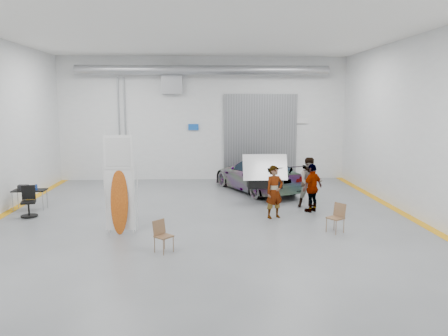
{
  "coord_description": "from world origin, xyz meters",
  "views": [
    {
      "loc": [
        -0.03,
        -13.52,
        3.81
      ],
      "look_at": [
        0.7,
        1.73,
        1.5
      ],
      "focal_mm": 35.0,
      "sensor_mm": 36.0,
      "label": 1
    }
  ],
  "objects_px": {
    "folding_chair_far": "(335,224)",
    "office_chair": "(29,203)",
    "person_a": "(274,192)",
    "folding_chair_near": "(164,242)",
    "person_b": "(310,182)",
    "sedan_car": "(256,175)",
    "work_table": "(28,190)",
    "surfboard_display": "(120,192)",
    "person_c": "(312,188)"
  },
  "relations": [
    {
      "from": "folding_chair_far",
      "to": "office_chair",
      "type": "bearing_deg",
      "value": -137.46
    },
    {
      "from": "folding_chair_far",
      "to": "office_chair",
      "type": "xyz_separation_m",
      "value": [
        -9.71,
        2.3,
        0.18
      ]
    },
    {
      "from": "person_a",
      "to": "folding_chair_near",
      "type": "height_order",
      "value": "person_a"
    },
    {
      "from": "person_b",
      "to": "folding_chair_far",
      "type": "height_order",
      "value": "person_b"
    },
    {
      "from": "folding_chair_far",
      "to": "office_chair",
      "type": "height_order",
      "value": "office_chair"
    },
    {
      "from": "sedan_car",
      "to": "folding_chair_far",
      "type": "distance_m",
      "value": 6.4
    },
    {
      "from": "person_b",
      "to": "work_table",
      "type": "relative_size",
      "value": 1.6
    },
    {
      "from": "surfboard_display",
      "to": "person_c",
      "type": "bearing_deg",
      "value": 23.59
    },
    {
      "from": "person_a",
      "to": "person_b",
      "type": "xyz_separation_m",
      "value": [
        1.54,
        1.41,
        0.04
      ]
    },
    {
      "from": "office_chair",
      "to": "surfboard_display",
      "type": "bearing_deg",
      "value": -46.79
    },
    {
      "from": "surfboard_display",
      "to": "folding_chair_far",
      "type": "xyz_separation_m",
      "value": [
        6.28,
        -0.2,
        -0.97
      ]
    },
    {
      "from": "person_c",
      "to": "surfboard_display",
      "type": "xyz_separation_m",
      "value": [
        -6.21,
        -2.3,
        0.39
      ]
    },
    {
      "from": "person_c",
      "to": "folding_chair_far",
      "type": "distance_m",
      "value": 2.56
    },
    {
      "from": "person_b",
      "to": "office_chair",
      "type": "height_order",
      "value": "person_b"
    },
    {
      "from": "person_b",
      "to": "folding_chair_far",
      "type": "relative_size",
      "value": 2.12
    },
    {
      "from": "person_b",
      "to": "folding_chair_far",
      "type": "xyz_separation_m",
      "value": [
        -0.01,
        -3.15,
        -0.65
      ]
    },
    {
      "from": "person_c",
      "to": "folding_chair_far",
      "type": "xyz_separation_m",
      "value": [
        0.07,
        -2.5,
        -0.58
      ]
    },
    {
      "from": "sedan_car",
      "to": "person_c",
      "type": "bearing_deg",
      "value": 88.71
    },
    {
      "from": "sedan_car",
      "to": "office_chair",
      "type": "relative_size",
      "value": 4.84
    },
    {
      "from": "folding_chair_near",
      "to": "work_table",
      "type": "xyz_separation_m",
      "value": [
        -5.24,
        4.77,
        0.46
      ]
    },
    {
      "from": "person_c",
      "to": "work_table",
      "type": "bearing_deg",
      "value": -43.99
    },
    {
      "from": "sedan_car",
      "to": "person_b",
      "type": "xyz_separation_m",
      "value": [
        1.59,
        -3.04,
        0.2
      ]
    },
    {
      "from": "sedan_car",
      "to": "person_b",
      "type": "distance_m",
      "value": 3.43
    },
    {
      "from": "sedan_car",
      "to": "surfboard_display",
      "type": "relative_size",
      "value": 1.62
    },
    {
      "from": "office_chair",
      "to": "work_table",
      "type": "bearing_deg",
      "value": 97.43
    },
    {
      "from": "person_c",
      "to": "folding_chair_far",
      "type": "height_order",
      "value": "person_c"
    },
    {
      "from": "person_b",
      "to": "folding_chair_near",
      "type": "distance_m",
      "value": 6.76
    },
    {
      "from": "folding_chair_far",
      "to": "folding_chair_near",
      "type": "bearing_deg",
      "value": -107.47
    },
    {
      "from": "person_b",
      "to": "person_c",
      "type": "height_order",
      "value": "person_b"
    },
    {
      "from": "sedan_car",
      "to": "folding_chair_far",
      "type": "relative_size",
      "value": 5.71
    },
    {
      "from": "sedan_car",
      "to": "office_chair",
      "type": "distance_m",
      "value": 9.02
    },
    {
      "from": "person_a",
      "to": "person_b",
      "type": "distance_m",
      "value": 2.09
    },
    {
      "from": "person_c",
      "to": "office_chair",
      "type": "bearing_deg",
      "value": -38.2
    },
    {
      "from": "folding_chair_far",
      "to": "work_table",
      "type": "bearing_deg",
      "value": -142.23
    },
    {
      "from": "sedan_car",
      "to": "office_chair",
      "type": "xyz_separation_m",
      "value": [
        -8.13,
        -3.88,
        -0.27
      ]
    },
    {
      "from": "person_a",
      "to": "sedan_car",
      "type": "bearing_deg",
      "value": 66.52
    },
    {
      "from": "sedan_car",
      "to": "folding_chair_far",
      "type": "xyz_separation_m",
      "value": [
        1.57,
        -6.18,
        -0.45
      ]
    },
    {
      "from": "person_b",
      "to": "work_table",
      "type": "bearing_deg",
      "value": 174.54
    },
    {
      "from": "person_b",
      "to": "surfboard_display",
      "type": "xyz_separation_m",
      "value": [
        -6.29,
        -2.95,
        0.32
      ]
    },
    {
      "from": "work_table",
      "to": "office_chair",
      "type": "height_order",
      "value": "office_chair"
    },
    {
      "from": "person_c",
      "to": "work_table",
      "type": "height_order",
      "value": "person_c"
    },
    {
      "from": "person_c",
      "to": "work_table",
      "type": "distance_m",
      "value": 10.1
    },
    {
      "from": "folding_chair_near",
      "to": "work_table",
      "type": "relative_size",
      "value": 0.72
    },
    {
      "from": "work_table",
      "to": "folding_chair_far",
      "type": "bearing_deg",
      "value": -18.11
    },
    {
      "from": "person_c",
      "to": "folding_chair_near",
      "type": "height_order",
      "value": "person_c"
    },
    {
      "from": "person_a",
      "to": "surfboard_display",
      "type": "bearing_deg",
      "value": 173.84
    },
    {
      "from": "sedan_car",
      "to": "folding_chair_far",
      "type": "height_order",
      "value": "sedan_car"
    },
    {
      "from": "person_a",
      "to": "folding_chair_far",
      "type": "bearing_deg",
      "value": -72.85
    },
    {
      "from": "person_b",
      "to": "folding_chair_near",
      "type": "relative_size",
      "value": 2.23
    },
    {
      "from": "person_a",
      "to": "folding_chair_far",
      "type": "relative_size",
      "value": 2.03
    }
  ]
}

